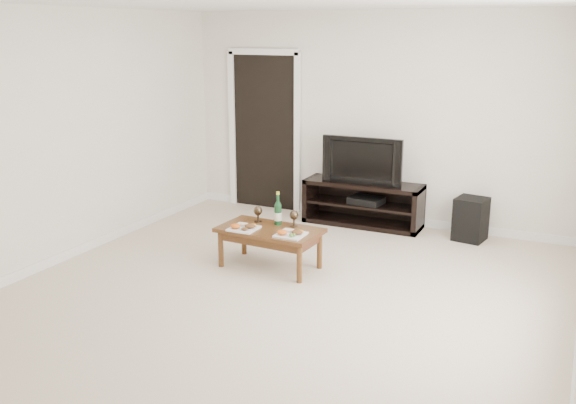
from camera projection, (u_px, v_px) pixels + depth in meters
The scene contains 13 objects.
floor at pixel (278, 298), 5.85m from camera, with size 5.50×5.50×0.00m, color beige.
back_wall at pixel (377, 119), 7.92m from camera, with size 5.00×0.04×2.60m, color silver.
doorway at pixel (265, 133), 8.61m from camera, with size 0.90×0.02×2.05m, color black.
media_console at pixel (363, 204), 7.97m from camera, with size 1.47×0.45×0.55m, color black.
television at pixel (364, 159), 7.83m from camera, with size 1.00×0.13×0.57m, color black.
av_receiver at pixel (366, 200), 7.93m from camera, with size 0.40×0.30×0.08m, color black.
subwoofer at pixel (471, 219), 7.41m from camera, with size 0.33×0.33×0.50m, color black.
coffee_table at pixel (270, 248), 6.56m from camera, with size 1.03×0.56×0.42m, color brown.
plate_left at pixel (244, 226), 6.46m from camera, with size 0.27×0.27×0.07m, color white.
plate_right at pixel (290, 232), 6.26m from camera, with size 0.27×0.27×0.07m, color white.
wine_bottle at pixel (278, 208), 6.59m from camera, with size 0.07×0.07×0.35m, color #103C1B.
goblet_left at pixel (258, 214), 6.70m from camera, with size 0.09×0.09×0.17m, color #3B2E20, non-canonical shape.
goblet_right at pixel (294, 218), 6.55m from camera, with size 0.09×0.09×0.17m, color #3B2E20, non-canonical shape.
Camera 1 is at (2.41, -4.85, 2.38)m, focal length 40.00 mm.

